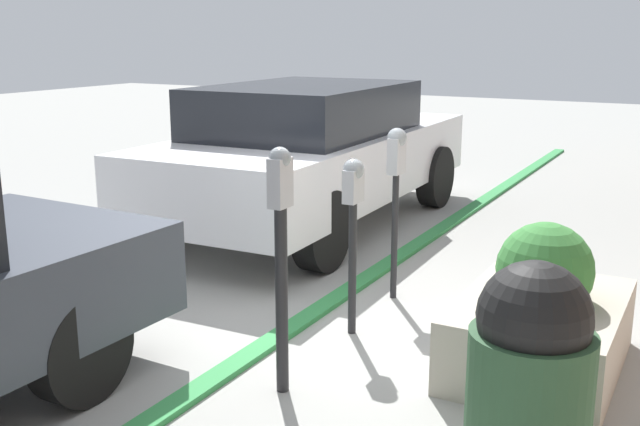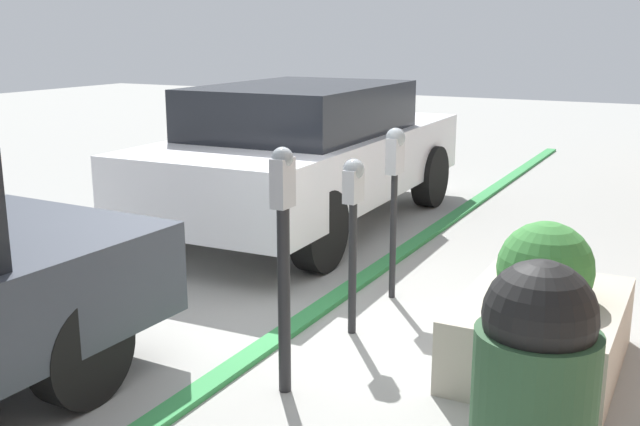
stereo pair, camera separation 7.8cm
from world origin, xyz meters
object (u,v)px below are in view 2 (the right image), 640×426
at_px(parking_meter_second, 353,208).
at_px(planter_box, 542,316).
at_px(parked_car_middle, 308,151).
at_px(parking_meter_middle, 395,170).
at_px(trash_bin, 535,377).
at_px(parking_meter_nearest, 283,243).

distance_m(parking_meter_second, planter_box, 1.45).
distance_m(parking_meter_second, parked_car_middle, 3.16).
distance_m(parking_meter_middle, planter_box, 1.71).
xyz_separation_m(parking_meter_second, parking_meter_middle, (0.83, 0.03, 0.13)).
xyz_separation_m(parking_meter_second, trash_bin, (-1.30, -1.56, -0.37)).
height_order(parking_meter_second, parking_meter_middle, parking_meter_middle).
relative_size(parking_meter_second, parking_meter_middle, 0.91).
bearing_deg(parking_meter_second, parking_meter_middle, 1.93).
xyz_separation_m(parking_meter_middle, parked_car_middle, (1.78, 1.75, -0.22)).
relative_size(parking_meter_middle, trash_bin, 1.24).
distance_m(parking_meter_nearest, parking_meter_second, 1.01).
relative_size(parking_meter_nearest, parking_meter_middle, 1.07).
xyz_separation_m(parking_meter_second, planter_box, (0.06, -1.32, -0.59)).
relative_size(parking_meter_second, trash_bin, 1.14).
relative_size(planter_box, parked_car_middle, 0.29).
height_order(parking_meter_nearest, parking_meter_middle, parking_meter_nearest).
distance_m(parking_meter_nearest, planter_box, 1.78).
bearing_deg(parking_meter_middle, planter_box, -119.77).
height_order(parked_car_middle, trash_bin, parked_car_middle).
bearing_deg(parking_meter_second, parking_meter_nearest, -178.44).
bearing_deg(parked_car_middle, parking_meter_second, -147.19).
relative_size(parking_meter_nearest, planter_box, 1.05).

